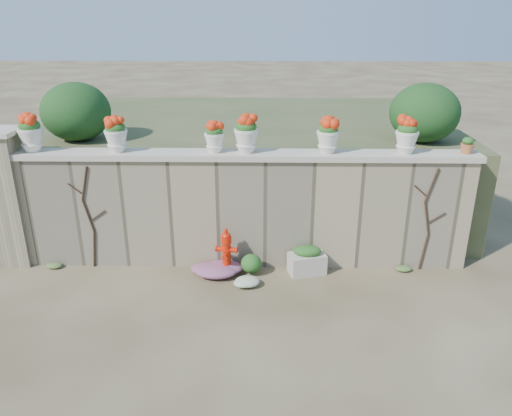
{
  "coord_description": "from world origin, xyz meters",
  "views": [
    {
      "loc": [
        0.4,
        -6.41,
        4.37
      ],
      "look_at": [
        0.26,
        1.4,
        1.24
      ],
      "focal_mm": 35.0,
      "sensor_mm": 36.0,
      "label": 1
    }
  ],
  "objects_px": {
    "fire_hydrant": "(226,252)",
    "planter_box": "(307,260)",
    "urn_pot_0": "(30,133)",
    "terracotta_pot": "(467,146)"
  },
  "relations": [
    {
      "from": "fire_hydrant",
      "to": "planter_box",
      "type": "bearing_deg",
      "value": 12.12
    },
    {
      "from": "fire_hydrant",
      "to": "planter_box",
      "type": "relative_size",
      "value": 1.25
    },
    {
      "from": "planter_box",
      "to": "urn_pot_0",
      "type": "relative_size",
      "value": 1.08
    },
    {
      "from": "terracotta_pot",
      "to": "planter_box",
      "type": "bearing_deg",
      "value": -171.72
    },
    {
      "from": "urn_pot_0",
      "to": "terracotta_pot",
      "type": "distance_m",
      "value": 7.37
    },
    {
      "from": "planter_box",
      "to": "urn_pot_0",
      "type": "height_order",
      "value": "urn_pot_0"
    },
    {
      "from": "planter_box",
      "to": "urn_pot_0",
      "type": "xyz_separation_m",
      "value": [
        -4.72,
        0.38,
        2.18
      ]
    },
    {
      "from": "fire_hydrant",
      "to": "planter_box",
      "type": "distance_m",
      "value": 1.43
    },
    {
      "from": "fire_hydrant",
      "to": "terracotta_pot",
      "type": "bearing_deg",
      "value": 15.49
    },
    {
      "from": "planter_box",
      "to": "terracotta_pot",
      "type": "xyz_separation_m",
      "value": [
        2.64,
        0.38,
        1.98
      ]
    }
  ]
}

